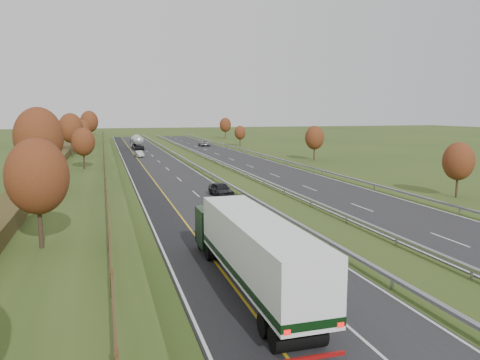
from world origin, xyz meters
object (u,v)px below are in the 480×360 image
object	(u,v)px
box_lorry	(250,248)
car_oncoming	(204,143)
car_silver_mid	(139,154)
road_tanker	(138,142)
car_small_far	(134,140)
car_dark_near	(221,189)

from	to	relation	value
box_lorry	car_oncoming	distance (m)	103.54
box_lorry	car_silver_mid	xyz separation A→B (m)	(0.00, 75.02, -1.65)
box_lorry	road_tanker	distance (m)	96.39
car_silver_mid	car_oncoming	distance (m)	32.92
car_small_far	car_silver_mid	bearing A→B (deg)	-93.33
car_oncoming	box_lorry	bearing A→B (deg)	82.69
car_dark_near	car_silver_mid	bearing A→B (deg)	89.89
box_lorry	road_tanker	size ratio (longest dim) A/B	1.45
car_oncoming	car_dark_near	bearing A→B (deg)	82.77
box_lorry	car_oncoming	bearing A→B (deg)	79.28
box_lorry	car_small_far	world-z (taller)	box_lorry
car_silver_mid	road_tanker	bearing A→B (deg)	78.89
car_silver_mid	car_oncoming	world-z (taller)	car_oncoming
car_dark_near	car_oncoming	size ratio (longest dim) A/B	0.75
road_tanker	car_silver_mid	size ratio (longest dim) A/B	2.89
car_small_far	car_oncoming	size ratio (longest dim) A/B	0.80
box_lorry	car_dark_near	world-z (taller)	box_lorry
car_silver_mid	car_small_far	xyz separation A→B (m)	(1.86, 45.12, 0.04)
box_lorry	road_tanker	xyz separation A→B (m)	(1.23, 96.38, -0.47)
car_silver_mid	car_small_far	size ratio (longest dim) A/B	0.83
car_small_far	car_oncoming	bearing A→B (deg)	-47.60
box_lorry	car_small_far	xyz separation A→B (m)	(1.86, 120.13, -1.61)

